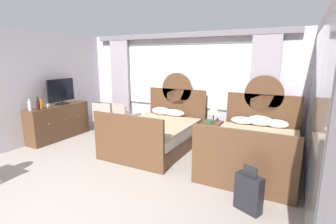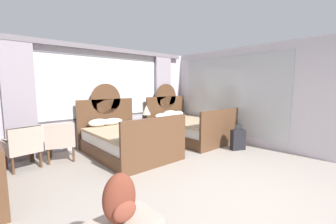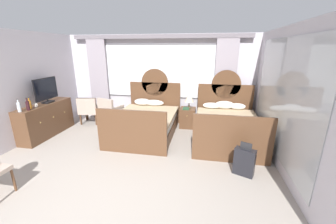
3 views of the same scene
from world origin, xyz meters
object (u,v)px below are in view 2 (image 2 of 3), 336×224
(bed_near_window, at_px, (127,140))
(armchair_by_window_centre, at_px, (24,145))
(nightstand_between_beds, at_px, (145,131))
(armchair_by_window_left, at_px, (61,140))
(suitcase_on_floor, at_px, (238,140))
(armchair_by_window_right, at_px, (23,146))
(backpack_on_bench, at_px, (120,200))
(bed_near_mirror, at_px, (188,128))
(book_on_nightstand, at_px, (146,122))
(table_lamp_on_nightstand, at_px, (146,110))

(bed_near_window, xyz_separation_m, armchair_by_window_centre, (-1.99, 0.53, 0.12))
(nightstand_between_beds, bearing_deg, armchair_by_window_left, -174.89)
(armchair_by_window_left, bearing_deg, bed_near_window, -22.13)
(suitcase_on_floor, bearing_deg, armchair_by_window_right, 154.33)
(backpack_on_bench, bearing_deg, armchair_by_window_right, 94.00)
(bed_near_mirror, distance_m, backpack_on_bench, 4.88)
(backpack_on_bench, relative_size, suitcase_on_floor, 0.67)
(armchair_by_window_centre, relative_size, armchair_by_window_right, 1.00)
(nightstand_between_beds, bearing_deg, suitcase_on_floor, -61.22)
(armchair_by_window_centre, height_order, backpack_on_bench, backpack_on_bench)
(suitcase_on_floor, bearing_deg, book_on_nightstand, 120.59)
(book_on_nightstand, bearing_deg, nightstand_between_beds, 64.40)
(nightstand_between_beds, bearing_deg, bed_near_window, -145.16)
(bed_near_window, xyz_separation_m, armchair_by_window_right, (-2.01, 0.53, 0.12))
(nightstand_between_beds, relative_size, suitcase_on_floor, 0.89)
(bed_near_mirror, relative_size, nightstand_between_beds, 3.82)
(book_on_nightstand, height_order, armchair_by_window_right, armchair_by_window_right)
(nightstand_between_beds, distance_m, backpack_on_bench, 4.65)
(bed_near_mirror, distance_m, armchair_by_window_left, 3.49)
(armchair_by_window_centre, bearing_deg, backpack_on_bench, -86.26)
(table_lamp_on_nightstand, bearing_deg, nightstand_between_beds, 153.52)
(suitcase_on_floor, bearing_deg, bed_near_mirror, 97.25)
(armchair_by_window_left, xyz_separation_m, armchair_by_window_centre, (-0.68, -0.00, 0.00))
(armchair_by_window_right, height_order, suitcase_on_floor, armchair_by_window_right)
(table_lamp_on_nightstand, distance_m, book_on_nightstand, 0.34)
(bed_near_mirror, height_order, armchair_by_window_right, bed_near_mirror)
(table_lamp_on_nightstand, height_order, backpack_on_bench, table_lamp_on_nightstand)
(nightstand_between_beds, xyz_separation_m, table_lamp_on_nightstand, (0.03, -0.02, 0.63))
(nightstand_between_beds, height_order, backpack_on_bench, backpack_on_bench)
(bed_near_window, xyz_separation_m, backpack_on_bench, (-1.77, -2.91, 0.34))
(nightstand_between_beds, xyz_separation_m, backpack_on_bench, (-2.84, -3.66, 0.40))
(armchair_by_window_right, relative_size, suitcase_on_floor, 1.30)
(bed_near_mirror, bearing_deg, suitcase_on_floor, -82.75)
(book_on_nightstand, xyz_separation_m, armchair_by_window_left, (-2.34, -0.12, -0.13))
(bed_near_mirror, height_order, book_on_nightstand, bed_near_mirror)
(armchair_by_window_right, bearing_deg, backpack_on_bench, -86.00)
(nightstand_between_beds, xyz_separation_m, book_on_nightstand, (-0.04, -0.09, 0.31))
(backpack_on_bench, xyz_separation_m, suitcase_on_floor, (4.10, 1.36, -0.43))
(table_lamp_on_nightstand, distance_m, armchair_by_window_right, 3.15)
(nightstand_between_beds, relative_size, backpack_on_bench, 1.34)
(bed_near_window, distance_m, armchair_by_window_right, 2.08)
(bed_near_mirror, distance_m, table_lamp_on_nightstand, 1.38)
(suitcase_on_floor, bearing_deg, bed_near_window, 146.32)
(bed_near_window, distance_m, backpack_on_bench, 3.42)
(bed_near_mirror, xyz_separation_m, backpack_on_bench, (-3.90, -2.92, 0.33))
(bed_near_window, bearing_deg, book_on_nightstand, 32.52)
(bed_near_mirror, xyz_separation_m, suitcase_on_floor, (0.20, -1.56, -0.09))
(armchair_by_window_left, distance_m, backpack_on_bench, 3.48)
(armchair_by_window_right, xyz_separation_m, backpack_on_bench, (0.24, -3.44, 0.22))
(nightstand_between_beds, distance_m, armchair_by_window_centre, 3.07)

